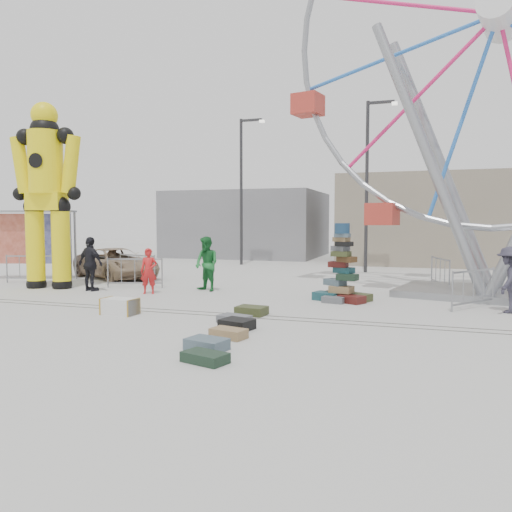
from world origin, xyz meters
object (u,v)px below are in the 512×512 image
(pedestrian_green, at_px, (207,264))
(parked_suv, at_px, (116,263))
(crash_test_dummy, at_px, (46,188))
(pedestrian_red, at_px, (149,271))
(lamp_post_right, at_px, (369,177))
(barricade_dummy_c, at_px, (135,273))
(lamp_post_left, at_px, (243,184))
(pedestrian_black, at_px, (91,264))
(ferris_wheel, at_px, (498,51))
(pedestrian_grey, at_px, (509,280))
(banner_scaffold, at_px, (27,228))
(barricade_wheel_front, at_px, (474,289))
(steamer_trunk, at_px, (120,306))
(barricade_dummy_a, at_px, (32,269))
(barricade_wheel_back, at_px, (440,272))
(barricade_dummy_b, at_px, (137,268))
(suitcase_tower, at_px, (342,279))

(pedestrian_green, height_order, parked_suv, pedestrian_green)
(crash_test_dummy, distance_m, pedestrian_red, 5.04)
(lamp_post_right, height_order, barricade_dummy_c, lamp_post_right)
(parked_suv, bearing_deg, lamp_post_left, 8.70)
(pedestrian_black, bearing_deg, ferris_wheel, -154.89)
(pedestrian_red, height_order, pedestrian_grey, pedestrian_grey)
(pedestrian_black, bearing_deg, pedestrian_grey, -167.17)
(lamp_post_right, bearing_deg, lamp_post_left, 164.05)
(lamp_post_left, relative_size, banner_scaffold, 2.02)
(ferris_wheel, xyz_separation_m, barricade_wheel_front, (-0.71, -2.41, -7.10))
(steamer_trunk, distance_m, barricade_dummy_a, 8.60)
(barricade_dummy_a, relative_size, barricade_wheel_back, 1.00)
(ferris_wheel, height_order, pedestrian_green, ferris_wheel)
(lamp_post_right, bearing_deg, barricade_dummy_b, -142.10)
(suitcase_tower, distance_m, barricade_dummy_a, 12.30)
(pedestrian_green, distance_m, parked_suv, 5.80)
(pedestrian_red, bearing_deg, pedestrian_grey, -20.83)
(pedestrian_red, relative_size, pedestrian_green, 0.81)
(barricade_dummy_b, relative_size, pedestrian_grey, 1.14)
(barricade_wheel_front, relative_size, parked_suv, 0.44)
(pedestrian_green, xyz_separation_m, pedestrian_grey, (9.26, -1.30, -0.07))
(suitcase_tower, bearing_deg, steamer_trunk, -120.75)
(ferris_wheel, height_order, barricade_wheel_back, ferris_wheel)
(lamp_post_left, distance_m, barricade_wheel_back, 12.74)
(barricade_dummy_a, bearing_deg, lamp_post_left, 44.11)
(barricade_dummy_a, distance_m, barricade_wheel_front, 15.98)
(steamer_trunk, height_order, pedestrian_grey, pedestrian_grey)
(barricade_dummy_c, bearing_deg, barricade_wheel_back, 3.56)
(lamp_post_left, height_order, pedestrian_black, lamp_post_left)
(barricade_dummy_a, bearing_deg, parked_suv, 27.49)
(crash_test_dummy, relative_size, pedestrian_green, 3.61)
(lamp_post_left, xyz_separation_m, suitcase_tower, (7.10, -10.95, -3.82))
(suitcase_tower, distance_m, pedestrian_red, 6.36)
(banner_scaffold, bearing_deg, pedestrian_black, -42.52)
(ferris_wheel, height_order, barricade_wheel_front, ferris_wheel)
(barricade_wheel_front, bearing_deg, barricade_dummy_c, 122.43)
(crash_test_dummy, bearing_deg, lamp_post_right, 33.41)
(suitcase_tower, xyz_separation_m, steamer_trunk, (-5.14, -4.05, -0.45))
(ferris_wheel, bearing_deg, suitcase_tower, -140.44)
(barricade_dummy_a, relative_size, pedestrian_green, 1.06)
(crash_test_dummy, xyz_separation_m, banner_scaffold, (-2.75, 1.97, -1.45))
(crash_test_dummy, bearing_deg, barricade_dummy_a, 138.70)
(lamp_post_right, height_order, suitcase_tower, lamp_post_right)
(barricade_wheel_back, relative_size, parked_suv, 0.44)
(barricade_dummy_a, distance_m, barricade_dummy_b, 4.06)
(steamer_trunk, height_order, pedestrian_black, pedestrian_black)
(steamer_trunk, xyz_separation_m, parked_suv, (-4.88, 7.16, 0.43))
(pedestrian_green, height_order, pedestrian_black, pedestrian_green)
(banner_scaffold, height_order, barricade_dummy_a, banner_scaffold)
(crash_test_dummy, bearing_deg, lamp_post_left, 64.76)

